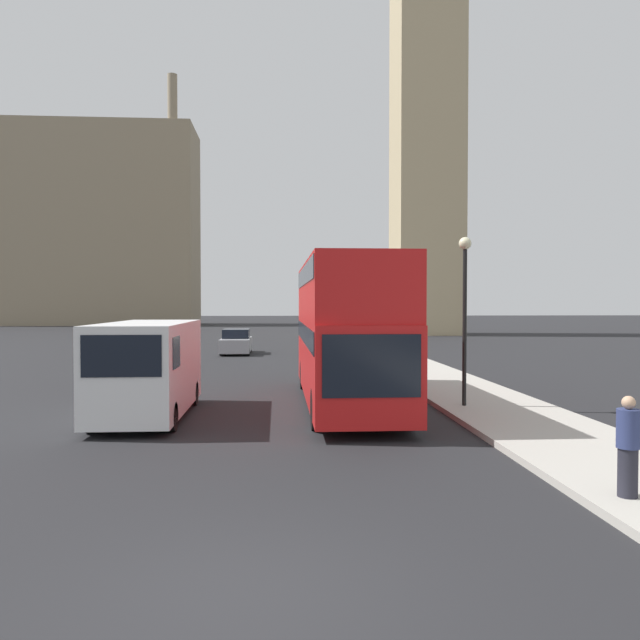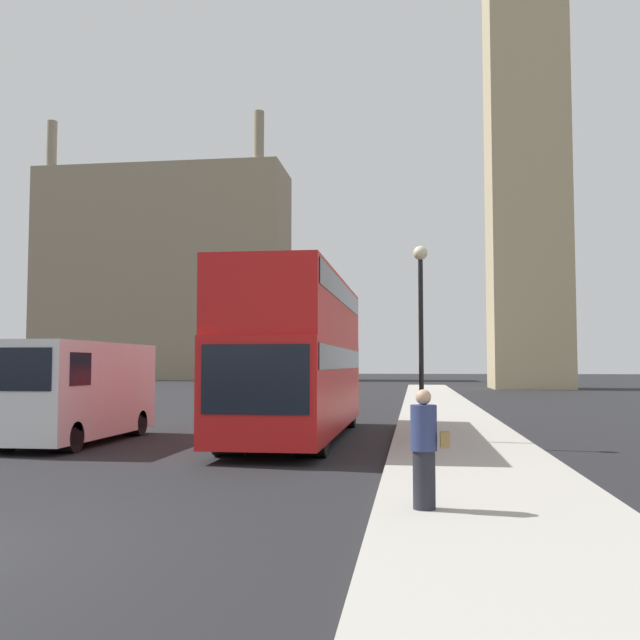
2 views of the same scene
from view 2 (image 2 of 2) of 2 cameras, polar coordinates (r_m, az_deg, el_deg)
The scene contains 7 objects.
sidewalk_strip at distance 7.31m, azimuth 17.01°, elevation -18.86°, with size 3.36×120.00×0.15m.
building_block_distant at distance 99.74m, azimuth -12.37°, elevation 3.55°, with size 33.38×11.13×34.70m.
red_double_decker_bus at distance 19.48m, azimuth -1.77°, elevation -2.44°, with size 2.53×10.62×4.32m.
white_van at distance 19.52m, azimuth -19.11°, elevation -5.25°, with size 2.14×5.86×2.59m.
pedestrian at distance 9.52m, azimuth 8.37°, elevation -10.16°, with size 0.50×0.34×1.55m.
street_lamp at distance 18.05m, azimuth 8.07°, elevation 0.89°, with size 0.36×0.36×4.86m.
parked_sedan at distance 39.76m, azimuth -3.73°, elevation -5.50°, with size 1.77×4.36×1.52m.
Camera 2 is at (5.56, -6.96, 2.02)m, focal length 40.00 mm.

